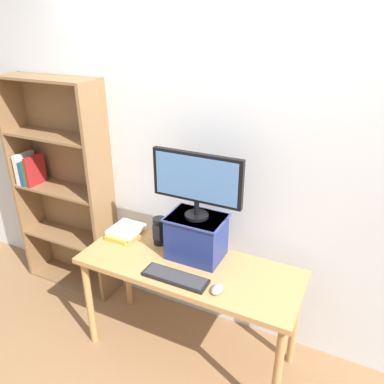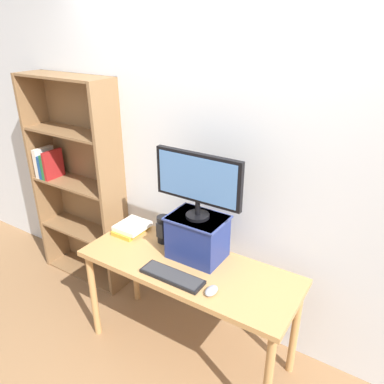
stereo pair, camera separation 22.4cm
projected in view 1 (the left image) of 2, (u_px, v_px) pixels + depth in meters
The scene contains 10 objects.
ground_plane at pixel (189, 350), 2.72m from camera, with size 12.00×12.00×0.00m, color olive.
back_wall at pixel (218, 163), 2.56m from camera, with size 7.00×0.08×2.60m.
desk at pixel (189, 276), 2.45m from camera, with size 1.45×0.56×0.75m.
bookshelf_unit at pixel (62, 187), 3.13m from camera, with size 0.87×0.28×1.81m.
riser_box at pixel (197, 236), 2.44m from camera, with size 0.37×0.28×0.30m.
computer_monitor at pixel (197, 181), 2.28m from camera, with size 0.59×0.15×0.43m.
keyboard at pixel (175, 277), 2.27m from camera, with size 0.41×0.13×0.02m.
computer_mouse at pixel (217, 289), 2.17m from camera, with size 0.06×0.10×0.04m.
book_stack at pixel (125, 231), 2.74m from camera, with size 0.21×0.25×0.06m.
desk_speaker at pixel (160, 231), 2.61m from camera, with size 0.09×0.10×0.20m.
Camera 1 is at (0.90, -1.78, 2.18)m, focal length 35.00 mm.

